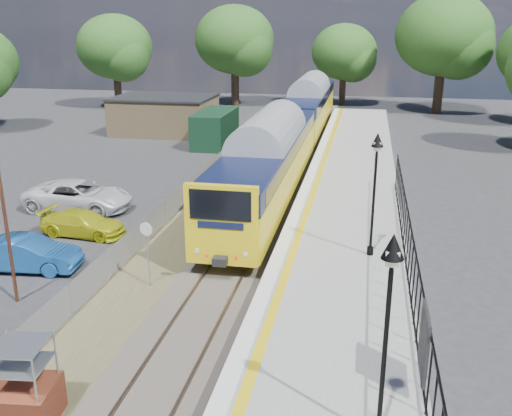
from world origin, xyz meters
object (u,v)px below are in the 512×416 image
(carpark_lamp, at_px, (2,196))
(car_blue, at_px, (27,254))
(train, at_px, (294,125))
(car_white, at_px, (79,196))
(victorian_lamp_north, at_px, (376,166))
(speed_sign, at_px, (147,244))
(brick_plinth, at_px, (25,386))
(victorian_lamp_south, at_px, (390,292))
(car_yellow, at_px, (83,223))

(carpark_lamp, xyz_separation_m, car_blue, (-1.08, 2.44, -3.14))
(train, bearing_deg, car_white, -124.27)
(victorian_lamp_north, xyz_separation_m, speed_sign, (-7.80, -2.44, -2.62))
(brick_plinth, relative_size, car_white, 0.41)
(victorian_lamp_south, xyz_separation_m, car_yellow, (-12.83, 11.99, -3.73))
(car_blue, bearing_deg, train, -26.20)
(victorian_lamp_south, relative_size, victorian_lamp_north, 1.00)
(victorian_lamp_north, distance_m, speed_sign, 8.58)
(victorian_lamp_north, distance_m, car_blue, 13.61)
(brick_plinth, height_order, car_yellow, brick_plinth)
(victorian_lamp_south, height_order, car_blue, victorian_lamp_south)
(victorian_lamp_north, xyz_separation_m, train, (-5.30, 18.82, -1.96))
(victorian_lamp_south, bearing_deg, speed_sign, 136.61)
(speed_sign, bearing_deg, train, 96.81)
(brick_plinth, xyz_separation_m, carpark_lamp, (-3.93, 5.60, 2.76))
(car_white, bearing_deg, train, -33.71)
(car_blue, distance_m, car_yellow, 3.91)
(victorian_lamp_north, relative_size, train, 0.11)
(train, distance_m, carpark_lamp, 24.14)
(victorian_lamp_south, distance_m, brick_plinth, 8.78)
(victorian_lamp_north, relative_size, car_yellow, 1.18)
(car_white, bearing_deg, speed_sign, -138.25)
(car_yellow, bearing_deg, train, -19.12)
(victorian_lamp_south, bearing_deg, car_blue, 148.45)
(speed_sign, bearing_deg, car_blue, -172.28)
(carpark_lamp, distance_m, car_white, 10.44)
(car_white, bearing_deg, car_yellow, -149.28)
(victorian_lamp_south, xyz_separation_m, speed_sign, (-8.00, 7.56, -2.62))
(car_white, bearing_deg, brick_plinth, -156.06)
(car_blue, bearing_deg, speed_sign, -101.69)
(train, bearing_deg, brick_plinth, -95.29)
(victorian_lamp_south, bearing_deg, car_yellow, 136.96)
(victorian_lamp_north, distance_m, train, 19.65)
(speed_sign, xyz_separation_m, car_yellow, (-4.83, 4.42, -1.11))
(car_yellow, bearing_deg, car_white, 34.57)
(carpark_lamp, bearing_deg, speed_sign, 25.08)
(speed_sign, bearing_deg, victorian_lamp_north, 30.88)
(victorian_lamp_north, distance_m, carpark_lamp, 12.68)
(victorian_lamp_south, distance_m, car_white, 21.51)
(victorian_lamp_south, bearing_deg, carpark_lamp, 154.99)
(victorian_lamp_north, bearing_deg, brick_plinth, -128.66)
(train, height_order, car_blue, train)
(train, bearing_deg, victorian_lamp_south, -79.20)
(carpark_lamp, bearing_deg, car_white, 105.36)
(carpark_lamp, relative_size, car_blue, 1.63)
(victorian_lamp_north, relative_size, brick_plinth, 2.09)
(car_yellow, bearing_deg, victorian_lamp_north, -94.51)
(car_yellow, bearing_deg, victorian_lamp_south, -128.62)
(car_yellow, distance_m, car_white, 3.80)
(speed_sign, xyz_separation_m, carpark_lamp, (-4.10, -1.92, 2.14))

